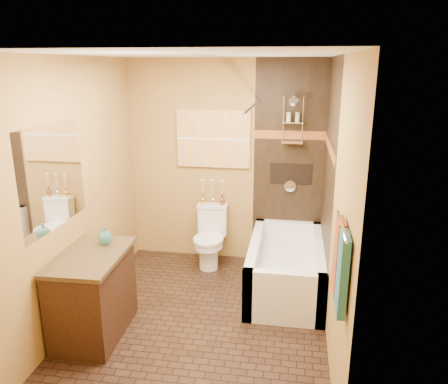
% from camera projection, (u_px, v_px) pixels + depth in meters
% --- Properties ---
extents(floor, '(3.00, 3.00, 0.00)m').
position_uv_depth(floor, '(201.00, 319.00, 4.31)').
color(floor, black).
rests_on(floor, ground).
extents(wall_left, '(0.02, 3.00, 2.50)m').
position_uv_depth(wall_left, '(76.00, 192.00, 4.15)').
color(wall_left, '#AB8B42').
rests_on(wall_left, floor).
extents(wall_right, '(0.02, 3.00, 2.50)m').
position_uv_depth(wall_right, '(335.00, 205.00, 3.77)').
color(wall_right, '#AB8B42').
rests_on(wall_right, floor).
extents(wall_back, '(2.40, 0.02, 2.50)m').
position_uv_depth(wall_back, '(226.00, 163.00, 5.38)').
color(wall_back, '#AB8B42').
rests_on(wall_back, floor).
extents(wall_front, '(2.40, 0.02, 2.50)m').
position_uv_depth(wall_front, '(144.00, 273.00, 2.54)').
color(wall_front, '#AB8B42').
rests_on(wall_front, floor).
extents(ceiling, '(3.00, 3.00, 0.00)m').
position_uv_depth(ceiling, '(197.00, 54.00, 3.61)').
color(ceiling, silver).
rests_on(ceiling, wall_back).
extents(alcove_tile_back, '(0.85, 0.01, 2.50)m').
position_uv_depth(alcove_tile_back, '(289.00, 165.00, 5.25)').
color(alcove_tile_back, black).
rests_on(alcove_tile_back, wall_back).
extents(alcove_tile_right, '(0.01, 1.50, 2.50)m').
position_uv_depth(alcove_tile_right, '(328.00, 183.00, 4.49)').
color(alcove_tile_right, black).
rests_on(alcove_tile_right, wall_right).
extents(mosaic_band_back, '(0.85, 0.01, 0.10)m').
position_uv_depth(mosaic_band_back, '(290.00, 135.00, 5.14)').
color(mosaic_band_back, maroon).
rests_on(mosaic_band_back, alcove_tile_back).
extents(mosaic_band_right, '(0.01, 1.50, 0.10)m').
position_uv_depth(mosaic_band_right, '(329.00, 147.00, 4.38)').
color(mosaic_band_right, maroon).
rests_on(mosaic_band_right, alcove_tile_right).
extents(alcove_niche, '(0.50, 0.01, 0.25)m').
position_uv_depth(alcove_niche, '(291.00, 174.00, 5.27)').
color(alcove_niche, black).
rests_on(alcove_niche, alcove_tile_back).
extents(shower_fixtures, '(0.24, 0.33, 1.16)m').
position_uv_depth(shower_fixtures, '(292.00, 132.00, 5.02)').
color(shower_fixtures, silver).
rests_on(shower_fixtures, floor).
extents(curtain_rod, '(0.03, 1.55, 0.03)m').
position_uv_depth(curtain_rod, '(253.00, 106.00, 4.39)').
color(curtain_rod, silver).
rests_on(curtain_rod, wall_back).
extents(towel_bar, '(0.02, 0.55, 0.02)m').
position_uv_depth(towel_bar, '(342.00, 225.00, 2.73)').
color(towel_bar, silver).
rests_on(towel_bar, wall_right).
extents(towel_teal, '(0.05, 0.22, 0.52)m').
position_uv_depth(towel_teal, '(342.00, 274.00, 2.68)').
color(towel_teal, '#21576E').
rests_on(towel_teal, towel_bar).
extents(towel_rust, '(0.05, 0.22, 0.52)m').
position_uv_depth(towel_rust, '(339.00, 256.00, 2.93)').
color(towel_rust, maroon).
rests_on(towel_rust, towel_bar).
extents(sunset_painting, '(0.90, 0.04, 0.70)m').
position_uv_depth(sunset_painting, '(213.00, 139.00, 5.30)').
color(sunset_painting, orange).
rests_on(sunset_painting, wall_back).
extents(vanity_mirror, '(0.01, 1.00, 0.90)m').
position_uv_depth(vanity_mirror, '(53.00, 177.00, 3.72)').
color(vanity_mirror, white).
rests_on(vanity_mirror, wall_left).
extents(bathtub, '(0.80, 1.50, 0.55)m').
position_uv_depth(bathtub, '(286.00, 271.00, 4.84)').
color(bathtub, white).
rests_on(bathtub, floor).
extents(toilet, '(0.38, 0.56, 0.74)m').
position_uv_depth(toilet, '(210.00, 237.00, 5.39)').
color(toilet, white).
rests_on(toilet, floor).
extents(vanity, '(0.58, 0.92, 0.80)m').
position_uv_depth(vanity, '(93.00, 294.00, 3.99)').
color(vanity, black).
rests_on(vanity, floor).
extents(teal_bottle, '(0.17, 0.17, 0.21)m').
position_uv_depth(teal_bottle, '(105.00, 236.00, 4.07)').
color(teal_bottle, teal).
rests_on(teal_bottle, vanity).
extents(bud_vases, '(0.31, 0.07, 0.31)m').
position_uv_depth(bud_vases, '(213.00, 192.00, 5.40)').
color(bud_vases, gold).
rests_on(bud_vases, toilet).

